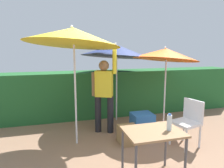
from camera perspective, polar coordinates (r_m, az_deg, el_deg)
name	(u,v)px	position (r m, az deg, el deg)	size (l,w,h in m)	color
ground_plane	(116,138)	(4.56, 1.05, -14.38)	(24.00, 24.00, 0.00)	#937056
hedge_row	(99,93)	(5.85, -3.45, -2.55)	(8.00, 0.70, 1.23)	#23602D
umbrella_rainbow	(116,51)	(5.32, 1.11, 8.94)	(1.77, 1.76, 2.08)	silver
umbrella_orange	(73,36)	(4.00, -10.50, 12.53)	(1.79, 1.78, 2.37)	silver
umbrella_yellow	(166,54)	(5.11, 14.29, 7.80)	(1.55, 1.53, 1.99)	silver
person_vendor	(104,91)	(4.60, -2.15, -1.93)	(0.53, 0.36, 1.88)	black
chair_plastic	(188,120)	(4.33, 19.86, -9.09)	(0.54, 0.54, 0.89)	silver
cooler_box	(142,124)	(4.73, 8.12, -10.53)	(0.45, 0.41, 0.47)	#2D6BB7
crate_cardboard	(128,135)	(4.31, 4.39, -13.44)	(0.37, 0.37, 0.34)	#9E7A4C
folding_table	(153,137)	(3.10, 11.03, -13.79)	(0.80, 0.60, 0.73)	#4C4C51
bottle_water	(169,122)	(3.09, 15.19, -9.97)	(0.07, 0.07, 0.24)	silver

